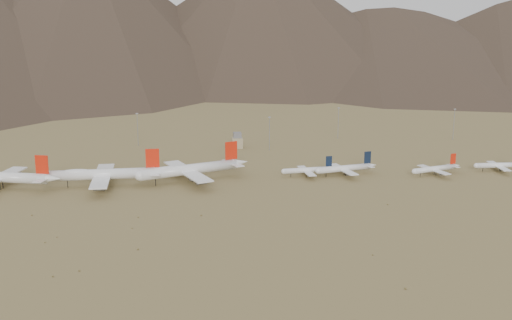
{
  "coord_description": "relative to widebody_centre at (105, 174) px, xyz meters",
  "views": [
    {
      "loc": [
        -21.04,
        -358.66,
        105.28
      ],
      "look_at": [
        32.2,
        30.0,
        11.57
      ],
      "focal_mm": 45.0,
      "sensor_mm": 36.0,
      "label": 1
    }
  ],
  "objects": [
    {
      "name": "ground",
      "position": [
        60.4,
        -22.49,
        -7.7
      ],
      "size": [
        3000.0,
        3000.0,
        0.0
      ],
      "primitive_type": "plane",
      "color": "#A38D54",
      "rests_on": "ground"
    },
    {
      "name": "widebody_centre",
      "position": [
        0.0,
        0.0,
        0.0
      ],
      "size": [
        75.15,
        57.39,
        22.32
      ],
      "rotation": [
        0.0,
        0.0,
        0.0
      ],
      "color": "white",
      "rests_on": "ground"
    },
    {
      "name": "widebody_east",
      "position": [
        50.79,
        4.52,
        0.03
      ],
      "size": [
        72.05,
        57.55,
        22.42
      ],
      "rotation": [
        0.0,
        0.0,
        0.35
      ],
      "color": "white",
      "rests_on": "ground"
    },
    {
      "name": "narrowbody_a",
      "position": [
        126.61,
        7.14,
        -3.68
      ],
      "size": [
        37.53,
        27.08,
        12.39
      ],
      "rotation": [
        0.0,
        0.0,
        0.09
      ],
      "color": "white",
      "rests_on": "ground"
    },
    {
      "name": "narrowbody_b",
      "position": [
        150.46,
        5.78,
        -2.99
      ],
      "size": [
        43.33,
        31.8,
        14.49
      ],
      "rotation": [
        0.0,
        0.0,
        0.21
      ],
      "color": "white",
      "rests_on": "ground"
    },
    {
      "name": "narrowbody_c",
      "position": [
        208.26,
        -1.04,
        -3.56
      ],
      "size": [
        37.48,
        27.81,
        12.74
      ],
      "rotation": [
        0.0,
        0.0,
        0.29
      ],
      "color": "white",
      "rests_on": "ground"
    },
    {
      "name": "narrowbody_d",
      "position": [
        254.66,
        2.33,
        -3.64
      ],
      "size": [
        37.94,
        27.24,
        12.51
      ],
      "rotation": [
        0.0,
        0.0,
        -0.06
      ],
      "color": "white",
      "rests_on": "ground"
    },
    {
      "name": "control_tower",
      "position": [
        90.4,
        97.51,
        -2.38
      ],
      "size": [
        8.0,
        8.0,
        12.0
      ],
      "color": "tan",
      "rests_on": "ground"
    },
    {
      "name": "mast_west",
      "position": [
        14.63,
        115.91,
        6.51
      ],
      "size": [
        2.0,
        0.6,
        25.7
      ],
      "color": "gray",
      "rests_on": "ground"
    },
    {
      "name": "mast_centre",
      "position": [
        113.5,
        85.64,
        6.51
      ],
      "size": [
        2.0,
        0.6,
        25.7
      ],
      "color": "gray",
      "rests_on": "ground"
    },
    {
      "name": "mast_east",
      "position": [
        176.37,
        122.22,
        6.51
      ],
      "size": [
        2.0,
        0.6,
        25.7
      ],
      "color": "gray",
      "rests_on": "ground"
    },
    {
      "name": "mast_far_east",
      "position": [
        267.59,
        103.63,
        6.51
      ],
      "size": [
        2.0,
        0.6,
        25.7
      ],
      "color": "gray",
      "rests_on": "ground"
    },
    {
      "name": "desert_scrub",
      "position": [
        66.06,
        -117.22,
        -7.39
      ],
      "size": [
        416.83,
        165.99,
        0.81
      ],
      "color": "olive",
      "rests_on": "ground"
    }
  ]
}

